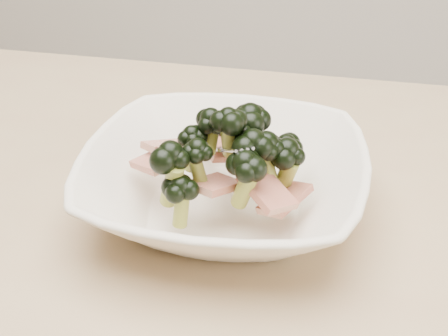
% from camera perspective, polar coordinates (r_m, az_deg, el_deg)
% --- Properties ---
extents(dining_table, '(1.20, 0.80, 0.75)m').
position_cam_1_polar(dining_table, '(0.67, -6.49, -11.72)').
color(dining_table, tan).
rests_on(dining_table, ground).
extents(broccoli_dish, '(0.28, 0.28, 0.12)m').
position_cam_1_polar(broccoli_dish, '(0.60, 0.10, -0.96)').
color(broccoli_dish, silver).
rests_on(broccoli_dish, dining_table).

